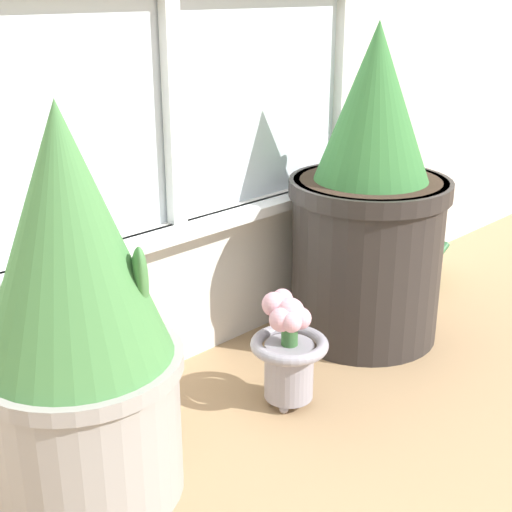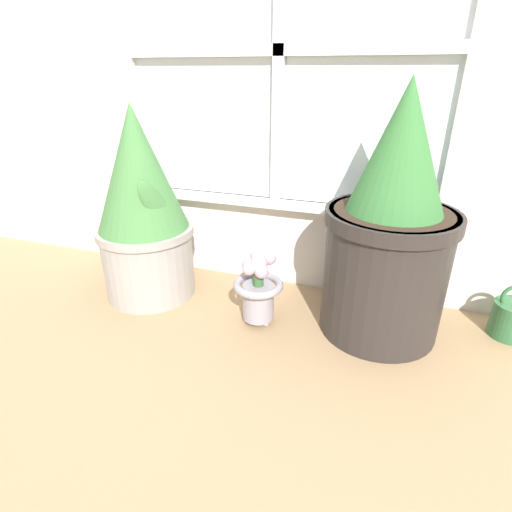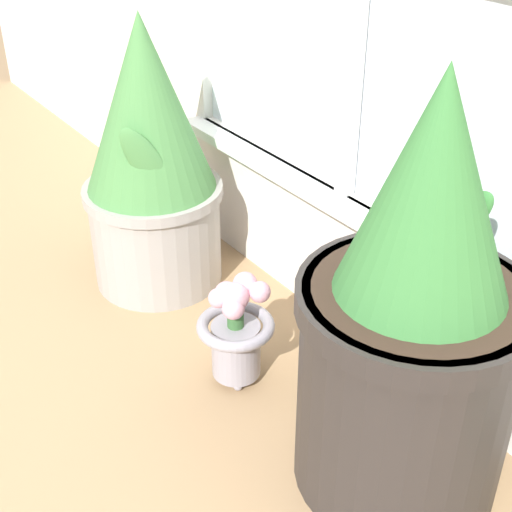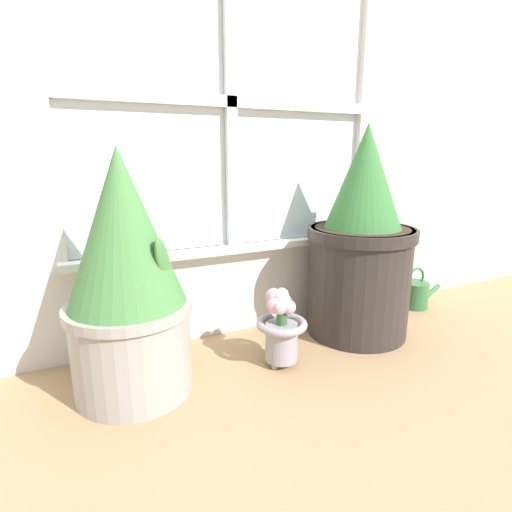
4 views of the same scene
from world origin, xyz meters
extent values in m
plane|color=tan|center=(0.00, 0.00, 0.00)|extent=(10.00, 10.00, 0.00)
cube|color=silver|center=(0.00, 0.51, 0.17)|extent=(1.08, 0.05, 0.34)
cube|color=white|center=(0.00, 0.46, 0.32)|extent=(1.14, 0.06, 0.02)
cylinder|color=#9E9993|center=(-0.41, 0.25, 0.13)|extent=(0.32, 0.32, 0.26)
cylinder|color=#9E9993|center=(-0.41, 0.25, 0.25)|extent=(0.34, 0.34, 0.03)
cylinder|color=#38281E|center=(-0.41, 0.25, 0.26)|extent=(0.29, 0.29, 0.01)
cone|color=#477F42|center=(-0.41, 0.25, 0.47)|extent=(0.31, 0.31, 0.41)
ellipsoid|color=#477F42|center=(-0.32, 0.19, 0.36)|extent=(0.10, 0.15, 0.20)
cylinder|color=#2D2826|center=(0.41, 0.28, 0.20)|extent=(0.36, 0.36, 0.40)
cylinder|color=#2D2826|center=(0.41, 0.28, 0.38)|extent=(0.38, 0.38, 0.04)
cylinder|color=#38281E|center=(0.41, 0.28, 0.39)|extent=(0.33, 0.33, 0.01)
cone|color=#387538|center=(0.41, 0.28, 0.57)|extent=(0.27, 0.27, 0.36)
ellipsoid|color=#387538|center=(0.39, 0.37, 0.48)|extent=(0.13, 0.05, 0.15)
sphere|color=#99939E|center=(0.03, 0.22, 0.01)|extent=(0.02, 0.02, 0.02)
sphere|color=#99939E|center=(0.00, 0.17, 0.01)|extent=(0.02, 0.02, 0.02)
sphere|color=#99939E|center=(0.07, 0.17, 0.01)|extent=(0.02, 0.02, 0.02)
cylinder|color=#99939E|center=(0.03, 0.19, 0.08)|extent=(0.10, 0.10, 0.12)
torus|color=#99939E|center=(0.03, 0.19, 0.14)|extent=(0.16, 0.16, 0.02)
cylinder|color=#386633|center=(0.03, 0.19, 0.17)|extent=(0.03, 0.03, 0.07)
sphere|color=#DB9EAD|center=(0.03, 0.19, 0.21)|extent=(0.06, 0.06, 0.06)
sphere|color=#DB9EAD|center=(0.06, 0.23, 0.22)|extent=(0.04, 0.04, 0.04)
sphere|color=#DB9EAD|center=(0.02, 0.22, 0.22)|extent=(0.05, 0.05, 0.05)
sphere|color=#DB9EAD|center=(0.01, 0.18, 0.20)|extent=(0.05, 0.05, 0.05)
sphere|color=#DB9EAD|center=(0.01, 0.16, 0.20)|extent=(0.04, 0.04, 0.04)
sphere|color=#DB9EAD|center=(0.05, 0.17, 0.20)|extent=(0.05, 0.05, 0.05)
camera|label=1|loc=(-0.92, -0.68, 0.82)|focal=50.00mm
camera|label=2|loc=(0.38, -0.87, 0.76)|focal=28.00mm
camera|label=3|loc=(0.99, -0.45, 1.01)|focal=50.00mm
camera|label=4|loc=(-0.54, -0.81, 0.65)|focal=28.00mm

